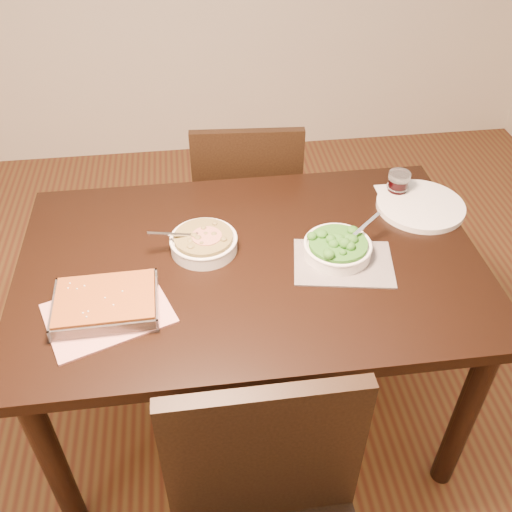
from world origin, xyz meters
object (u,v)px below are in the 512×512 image
table (251,282)px  dinner_plate (420,206)px  chair_far (247,203)px  stew_bowl (204,242)px  baking_dish (106,304)px  wine_tumbler (398,183)px  broccoli_bowl (338,248)px

table → dinner_plate: dinner_plate is taller
dinner_plate → chair_far: size_ratio=0.33×
stew_bowl → dinner_plate: stew_bowl is taller
stew_bowl → chair_far: 0.68m
baking_dish → wine_tumbler: wine_tumbler is taller
table → stew_bowl: 0.20m
broccoli_bowl → wine_tumbler: 0.41m
stew_bowl → baking_dish: size_ratio=0.81×
table → broccoli_bowl: bearing=-3.2°
table → baking_dish: (-0.42, -0.16, 0.12)m
broccoli_bowl → dinner_plate: bearing=31.1°
table → baking_dish: 0.46m
broccoli_bowl → dinner_plate: (0.34, 0.20, -0.02)m
stew_bowl → dinner_plate: (0.74, 0.12, -0.02)m
broccoli_bowl → wine_tumbler: wine_tumbler is taller
dinner_plate → chair_far: bearing=139.6°
broccoli_bowl → dinner_plate: size_ratio=0.74×
dinner_plate → chair_far: (-0.54, 0.46, -0.26)m
dinner_plate → baking_dish: bearing=-161.0°
broccoli_bowl → baking_dish: size_ratio=0.77×
stew_bowl → chair_far: size_ratio=0.26×
wine_tumbler → chair_far: size_ratio=0.09×
broccoli_bowl → chair_far: chair_far is taller
wine_tumbler → broccoli_bowl: bearing=-134.1°
stew_bowl → dinner_plate: size_ratio=0.78×
broccoli_bowl → chair_far: bearing=107.0°
table → stew_bowl: stew_bowl is taller
table → wine_tumbler: size_ratio=16.58×
wine_tumbler → chair_far: chair_far is taller
baking_dish → dinner_plate: 1.07m
stew_bowl → baking_dish: 0.36m
dinner_plate → chair_far: 0.75m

